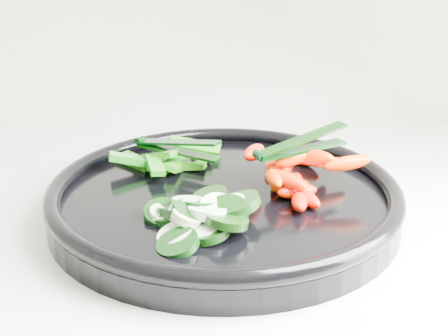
{
  "coord_description": "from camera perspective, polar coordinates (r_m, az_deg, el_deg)",
  "views": [
    {
      "loc": [
        -0.01,
        1.08,
        1.23
      ],
      "look_at": [
        0.0,
        1.68,
        0.99
      ],
      "focal_mm": 50.0,
      "sensor_mm": 36.0,
      "label": 1
    }
  ],
  "objects": [
    {
      "name": "pepper_pile",
      "position": [
        0.74,
        -5.21,
        0.72
      ],
      "size": [
        0.13,
        0.11,
        0.04
      ],
      "color": "#26750B",
      "rests_on": "veggie_tray"
    },
    {
      "name": "tong_carrot",
      "position": [
        0.66,
        6.89,
        2.09
      ],
      "size": [
        0.11,
        0.07,
        0.02
      ],
      "color": "black",
      "rests_on": "carrot_pile"
    },
    {
      "name": "cucumber_pile",
      "position": [
        0.6,
        -2.63,
        -4.31
      ],
      "size": [
        0.13,
        0.13,
        0.04
      ],
      "color": "black",
      "rests_on": "veggie_tray"
    },
    {
      "name": "veggie_tray",
      "position": [
        0.66,
        0.0,
        -2.77
      ],
      "size": [
        0.42,
        0.42,
        0.04
      ],
      "color": "black",
      "rests_on": "counter"
    },
    {
      "name": "tong_pepper",
      "position": [
        0.73,
        -4.48,
        1.97
      ],
      "size": [
        0.1,
        0.07,
        0.02
      ],
      "color": "black",
      "rests_on": "pepper_pile"
    },
    {
      "name": "carrot_pile",
      "position": [
        0.67,
        6.54,
        -0.42
      ],
      "size": [
        0.14,
        0.17,
        0.06
      ],
      "color": "#F01A00",
      "rests_on": "veggie_tray"
    }
  ]
}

